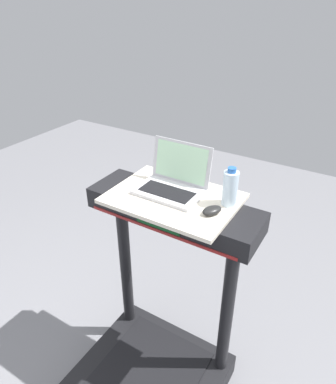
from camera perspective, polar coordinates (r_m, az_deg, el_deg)
name	(u,v)px	position (r m, az deg, el deg)	size (l,w,h in m)	color
desk_board	(173,198)	(1.73, 0.86, -1.02)	(0.62, 0.45, 0.02)	beige
laptop	(173,182)	(1.76, 0.78, 1.65)	(0.33, 0.26, 0.23)	#B7B7BC
computer_mouse	(212,210)	(1.60, 7.16, -2.98)	(0.06, 0.10, 0.03)	black
water_bottle	(230,188)	(1.65, 10.09, 0.67)	(0.07, 0.07, 0.19)	silver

